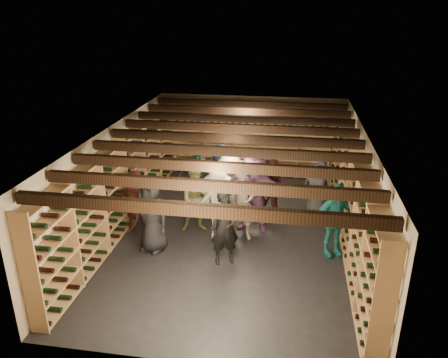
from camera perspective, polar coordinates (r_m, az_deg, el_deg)
ground at (r=10.13m, az=1.10°, el=-7.07°), size 8.00×8.00×0.00m
walls at (r=9.61m, az=1.15°, el=-0.78°), size 5.52×8.02×2.40m
ceiling at (r=9.22m, az=1.21°, el=6.13°), size 5.50×8.00×0.01m
ceiling_joists at (r=9.25m, az=1.20°, el=5.29°), size 5.40×7.12×0.18m
wine_rack_left at (r=10.30m, az=-13.15°, el=-0.53°), size 0.32×7.50×2.15m
wine_rack_right at (r=9.67m, az=16.41°, el=-2.37°), size 0.32×7.50×2.15m
wine_rack_back at (r=13.24m, az=3.49°, el=4.99°), size 4.70×0.30×2.15m
crate_stack_left at (r=11.11m, az=2.95°, el=-2.40°), size 0.56×0.44×0.68m
crate_stack_right at (r=11.11m, az=3.04°, el=-2.41°), size 0.53×0.37×0.68m
crate_loose at (r=11.75m, az=2.75°, el=-2.38°), size 0.51×0.35×0.17m
person_0 at (r=9.24m, az=-9.50°, el=-4.70°), size 0.92×0.76×1.63m
person_1 at (r=8.68m, az=0.15°, el=-6.32°), size 0.68×0.58×1.59m
person_2 at (r=9.92m, az=-3.54°, el=-2.66°), size 0.91×0.80×1.58m
person_3 at (r=10.12m, az=0.76°, el=-1.45°), size 1.28×0.93×1.79m
person_4 at (r=9.23m, az=14.20°, el=-5.22°), size 1.01×0.73×1.59m
person_5 at (r=10.09m, az=-11.44°, el=-2.95°), size 1.38×0.46×1.48m
person_6 at (r=10.91m, az=-0.50°, el=0.19°), size 0.96×0.73×1.74m
person_7 at (r=9.55m, az=2.44°, el=-3.19°), size 0.73×0.61×1.71m
person_8 at (r=10.34m, az=6.25°, el=-1.54°), size 0.82×0.66×1.63m
person_9 at (r=9.64m, az=-0.82°, el=-3.28°), size 1.13×0.78×1.60m
person_10 at (r=11.12m, az=-3.52°, el=0.31°), size 1.02×0.55×1.65m
person_11 at (r=9.97m, az=3.85°, el=-1.54°), size 1.79×0.67×1.89m
person_12 at (r=10.92m, az=12.16°, el=-0.96°), size 0.86×0.71×1.51m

